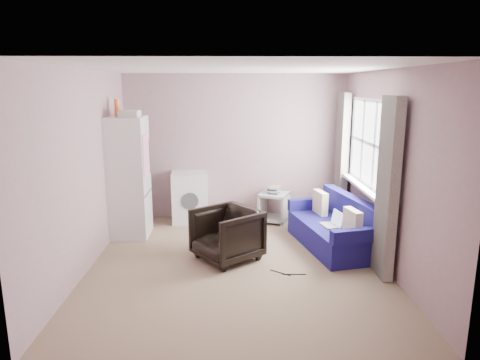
# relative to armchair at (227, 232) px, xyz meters

# --- Properties ---
(room) EXTENTS (3.84, 4.24, 2.54)m
(room) POSITION_rel_armchair_xyz_m (0.16, -0.15, 0.87)
(room) COLOR #8B735B
(room) RESTS_ON ground
(armchair) EXTENTS (1.02, 1.03, 0.77)m
(armchair) POSITION_rel_armchair_xyz_m (0.00, 0.00, 0.00)
(armchair) COLOR black
(armchair) RESTS_ON ground
(fridge) EXTENTS (0.66, 0.64, 2.10)m
(fridge) POSITION_rel_armchair_xyz_m (-1.54, 0.98, 0.55)
(fridge) COLOR silver
(fridge) RESTS_ON ground
(washing_machine) EXTENTS (0.66, 0.66, 0.86)m
(washing_machine) POSITION_rel_armchair_xyz_m (-0.65, 1.72, 0.06)
(washing_machine) COLOR silver
(washing_machine) RESTS_ON ground
(side_table) EXTENTS (0.60, 0.60, 0.63)m
(side_table) POSITION_rel_armchair_xyz_m (0.79, 1.63, -0.09)
(side_table) COLOR #A1A39F
(side_table) RESTS_ON ground
(sofa) EXTENTS (1.09, 1.78, 0.74)m
(sofa) POSITION_rel_armchair_xyz_m (1.56, 0.43, -0.12)
(sofa) COLOR navy
(sofa) RESTS_ON ground
(window_dressing) EXTENTS (0.17, 2.62, 2.18)m
(window_dressing) POSITION_rel_armchair_xyz_m (1.92, 0.54, 0.72)
(window_dressing) COLOR white
(window_dressing) RESTS_ON ground
(floor_cables) EXTENTS (0.44, 0.19, 0.01)m
(floor_cables) POSITION_rel_armchair_xyz_m (0.76, -0.49, -0.38)
(floor_cables) COLOR black
(floor_cables) RESTS_ON ground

